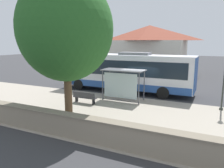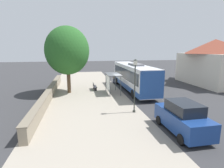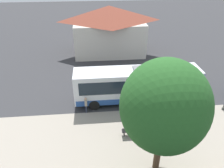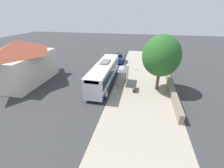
% 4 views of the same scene
% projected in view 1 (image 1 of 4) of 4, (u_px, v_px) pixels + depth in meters
% --- Properties ---
extents(ground_plane, '(120.00, 120.00, 0.00)m').
position_uv_depth(ground_plane, '(140.00, 98.00, 17.83)').
color(ground_plane, '#353538').
rests_on(ground_plane, ground).
extents(sidewalk_plaza, '(9.00, 44.00, 0.02)m').
position_uv_depth(sidewalk_plaza, '(117.00, 114.00, 13.84)').
color(sidewalk_plaza, '#9E9384').
rests_on(sidewalk_plaza, ground).
extents(stone_wall, '(0.60, 20.00, 1.15)m').
position_uv_depth(stone_wall, '(82.00, 128.00, 10.14)').
color(stone_wall, gray).
rests_on(stone_wall, ground).
extents(background_building, '(7.04, 10.57, 6.84)m').
position_uv_depth(background_building, '(149.00, 49.00, 31.90)').
color(background_building, beige).
rests_on(background_building, ground).
extents(bus, '(2.63, 12.16, 3.61)m').
position_uv_depth(bus, '(125.00, 71.00, 19.81)').
color(bus, silver).
rests_on(bus, ground).
extents(bus_shelter, '(1.58, 3.25, 2.42)m').
position_uv_depth(bus_shelter, '(123.00, 75.00, 16.62)').
color(bus_shelter, '#515459').
rests_on(bus_shelter, ground).
extents(pedestrian, '(0.34, 0.22, 1.64)m').
position_uv_depth(pedestrian, '(70.00, 80.00, 20.71)').
color(pedestrian, '#2D3347').
rests_on(pedestrian, ground).
extents(bench, '(0.40, 1.85, 0.88)m').
position_uv_depth(bench, '(84.00, 97.00, 16.15)').
color(bench, '#333338').
rests_on(bench, ground).
extents(shade_tree, '(5.24, 5.24, 8.08)m').
position_uv_depth(shade_tree, '(66.00, 29.00, 11.94)').
color(shade_tree, brown).
rests_on(shade_tree, ground).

